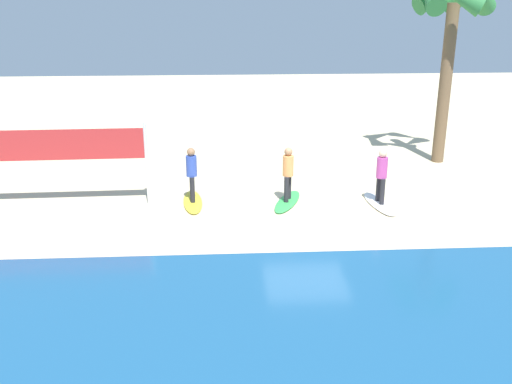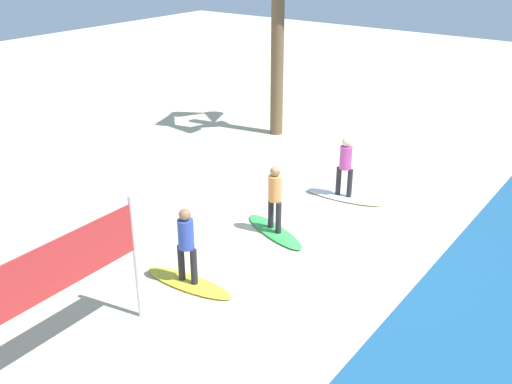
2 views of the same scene
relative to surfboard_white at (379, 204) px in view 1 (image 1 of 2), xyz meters
name	(u,v)px [view 1 (image 1 of 2)]	position (x,y,z in m)	size (l,w,h in m)	color
ground_plane	(308,210)	(2.22, 0.29, -0.04)	(60.00, 60.00, 0.00)	beige
surfboard_white	(379,204)	(0.00, 0.00, 0.00)	(2.10, 0.56, 0.09)	white
surfer_white	(382,172)	(0.00, 0.00, 0.99)	(0.32, 0.46, 1.64)	#232328
surfboard_green	(287,201)	(2.74, -0.36, 0.00)	(2.10, 0.56, 0.09)	green
surfer_green	(288,170)	(2.74, -0.36, 0.99)	(0.32, 0.44, 1.64)	#232328
surfboard_yellow	(193,202)	(5.62, -0.50, 0.00)	(2.10, 0.56, 0.09)	yellow
surfer_yellow	(192,171)	(5.62, -0.50, 0.99)	(0.32, 0.46, 1.64)	#232328
palm_tree	(453,14)	(-3.46, -4.61, 5.31)	(2.88, 3.03, 6.68)	brown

